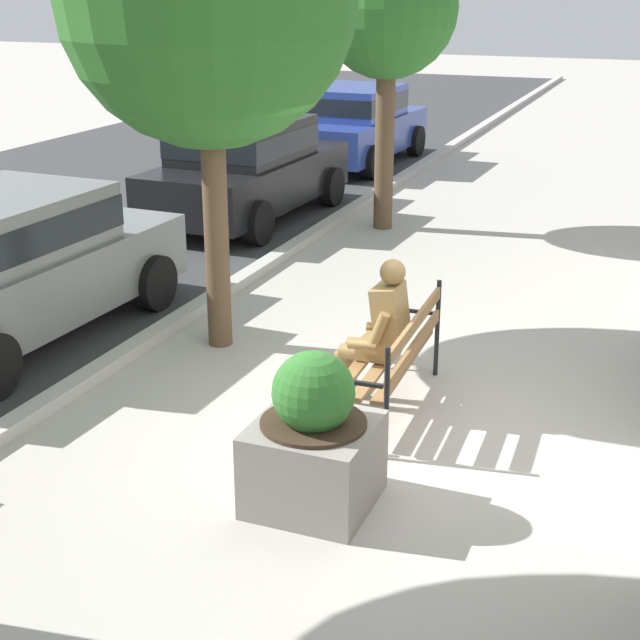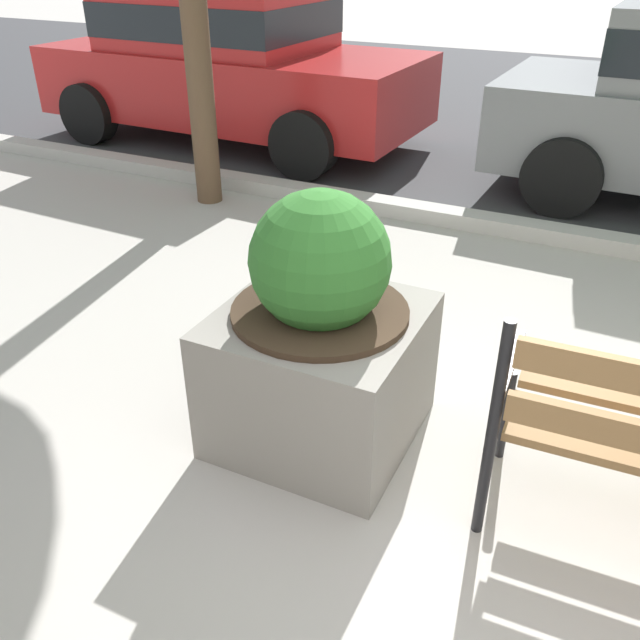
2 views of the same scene
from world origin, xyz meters
TOP-DOWN VIEW (x-y plane):
  - ground_plane at (0.00, 0.00)m, footprint 80.00×80.00m
  - concrete_planter at (-1.41, 0.13)m, footprint 0.84×0.84m
  - parked_car_red at (-4.52, 4.30)m, footprint 4.15×2.03m

SIDE VIEW (x-z plane):
  - ground_plane at x=0.00m, z-range 0.00..0.00m
  - concrete_planter at x=-1.41m, z-range -0.09..1.08m
  - parked_car_red at x=-4.52m, z-range 0.06..1.62m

